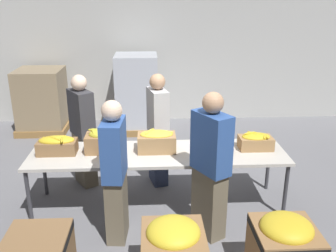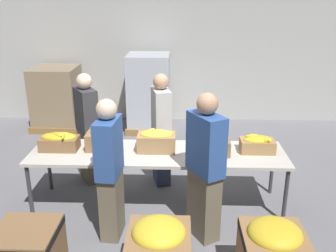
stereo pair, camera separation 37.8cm
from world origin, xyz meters
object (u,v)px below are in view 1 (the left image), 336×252
at_px(banana_box_1, 103,140).
at_px(pallet_stack_0, 137,94).
at_px(volunteer_0, 158,131).
at_px(volunteer_1, 210,168).
at_px(pallet_stack_1, 42,101).
at_px(volunteer_2, 83,132).
at_px(donation_bin_2, 284,249).
at_px(banana_box_2, 157,141).
at_px(banana_box_0, 57,145).
at_px(volunteer_3, 115,173).
at_px(banana_box_4, 256,141).
at_px(sorting_table, 158,156).
at_px(banana_box_3, 213,143).

bearing_deg(banana_box_1, pallet_stack_0, 83.03).
distance_m(volunteer_0, volunteer_1, 1.43).
bearing_deg(pallet_stack_1, pallet_stack_0, -2.13).
xyz_separation_m(volunteer_0, pallet_stack_1, (-2.30, 2.37, -0.20)).
distance_m(volunteer_2, donation_bin_2, 3.13).
bearing_deg(banana_box_2, banana_box_0, -179.30).
distance_m(banana_box_0, volunteer_3, 1.07).
bearing_deg(volunteer_2, pallet_stack_1, 174.73).
distance_m(banana_box_4, donation_bin_2, 1.64).
height_order(sorting_table, volunteer_2, volunteer_2).
bearing_deg(sorting_table, volunteer_1, -49.51).
xyz_separation_m(banana_box_0, donation_bin_2, (2.44, -1.54, -0.50)).
xyz_separation_m(volunteer_0, volunteer_1, (0.55, -1.32, 0.04)).
relative_size(volunteer_2, pallet_stack_1, 1.30).
bearing_deg(donation_bin_2, volunteer_2, 135.83).
distance_m(banana_box_2, banana_box_3, 0.72).
bearing_deg(banana_box_3, sorting_table, 179.52).
bearing_deg(pallet_stack_1, banana_box_1, -61.85).
xyz_separation_m(banana_box_1, volunteer_2, (-0.35, 0.58, -0.10)).
bearing_deg(banana_box_1, sorting_table, -6.60).
xyz_separation_m(volunteer_2, pallet_stack_0, (0.71, 2.29, -0.05)).
height_order(volunteer_0, donation_bin_2, volunteer_0).
distance_m(banana_box_3, volunteer_1, 0.67).
bearing_deg(volunteer_0, banana_box_1, -65.16).
relative_size(volunteer_0, volunteer_2, 1.00).
bearing_deg(banana_box_2, banana_box_1, 178.14).
distance_m(sorting_table, banana_box_1, 0.74).
bearing_deg(banana_box_1, volunteer_1, -30.29).
xyz_separation_m(banana_box_2, pallet_stack_0, (-0.34, 2.90, -0.14)).
distance_m(banana_box_0, banana_box_1, 0.58).
bearing_deg(pallet_stack_0, volunteer_1, -75.70).
bearing_deg(pallet_stack_0, volunteer_3, -92.15).
height_order(banana_box_3, banana_box_4, banana_box_3).
xyz_separation_m(banana_box_3, pallet_stack_1, (-2.98, 3.03, -0.26)).
height_order(banana_box_1, banana_box_2, banana_box_1).
height_order(volunteer_1, volunteer_2, volunteer_1).
height_order(banana_box_0, pallet_stack_0, pallet_stack_0).
distance_m(sorting_table, volunteer_2, 1.26).
relative_size(banana_box_4, pallet_stack_0, 0.28).
bearing_deg(volunteer_1, volunteer_0, -7.68).
relative_size(volunteer_0, donation_bin_2, 2.25).
distance_m(banana_box_4, volunteer_3, 1.92).
xyz_separation_m(volunteer_0, volunteer_3, (-0.51, -1.33, 0.00)).
xyz_separation_m(banana_box_2, volunteer_3, (-0.48, -0.73, -0.08)).
bearing_deg(volunteer_3, volunteer_2, 27.71).
xyz_separation_m(volunteer_3, donation_bin_2, (1.65, -0.82, -0.44)).
distance_m(volunteer_1, pallet_stack_1, 4.67).
bearing_deg(banana_box_1, banana_box_3, -3.57).
height_order(banana_box_3, volunteer_2, volunteer_2).
xyz_separation_m(banana_box_2, banana_box_4, (1.29, 0.01, -0.03)).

